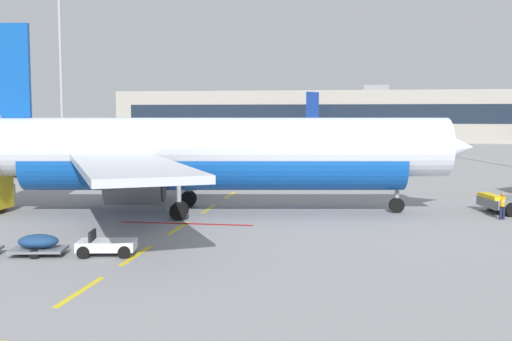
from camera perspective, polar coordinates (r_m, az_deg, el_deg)
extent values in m
plane|color=gray|center=(55.02, 21.81, -1.92)|extent=(400.00, 400.00, 0.00)
cube|color=yellow|center=(24.05, -15.68, -10.54)|extent=(0.24, 4.00, 0.01)
cube|color=yellow|center=(29.32, -10.84, -7.60)|extent=(0.24, 4.00, 0.01)
cube|color=yellow|center=(35.79, -7.04, -5.23)|extent=(0.24, 4.00, 0.01)
cube|color=yellow|center=(42.72, -4.33, -3.51)|extent=(0.24, 4.00, 0.01)
cube|color=yellow|center=(49.81, -2.37, -2.26)|extent=(0.24, 4.00, 0.01)
cube|color=yellow|center=(56.11, -1.06, -1.42)|extent=(0.24, 4.00, 0.01)
cube|color=yellow|center=(62.62, 0.01, -0.73)|extent=(0.24, 4.00, 0.01)
cube|color=yellow|center=(69.56, 0.93, -0.14)|extent=(0.24, 4.00, 0.01)
cube|color=yellow|center=(75.92, 1.62, 0.31)|extent=(0.24, 4.00, 0.01)
cube|color=yellow|center=(81.86, 2.16, 0.66)|extent=(0.24, 4.00, 0.01)
cube|color=yellow|center=(88.06, 2.65, 0.98)|extent=(0.24, 4.00, 0.01)
cube|color=yellow|center=(94.72, 3.11, 1.27)|extent=(0.24, 4.00, 0.01)
cube|color=yellow|center=(100.45, 3.45, 1.49)|extent=(0.24, 4.00, 0.01)
cube|color=#B21414|center=(37.18, -6.41, -4.83)|extent=(8.00, 0.40, 0.01)
cylinder|color=silver|center=(40.59, -3.82, 2.14)|extent=(30.32, 8.51, 3.80)
cylinder|color=#0F479E|center=(40.66, -3.81, 0.67)|extent=(24.74, 7.32, 3.50)
cone|color=silver|center=(42.34, 16.96, 2.05)|extent=(4.04, 4.23, 3.72)
cube|color=#192333|center=(42.02, 15.61, 2.97)|extent=(2.03, 3.07, 0.60)
cube|color=silver|center=(47.01, -21.76, 3.12)|extent=(4.17, 6.83, 0.24)
cube|color=#B7BCC6|center=(49.47, -7.77, 2.10)|extent=(7.74, 17.58, 0.36)
cube|color=#B7BCC6|center=(32.74, -11.77, 0.48)|extent=(12.30, 17.24, 0.36)
cylinder|color=#4C4F54|center=(46.63, -8.42, 0.12)|extent=(3.49, 2.58, 2.10)
cylinder|color=black|center=(46.42, -6.47, 0.12)|extent=(0.40, 1.78, 1.79)
cylinder|color=#4C4F54|center=(35.84, -10.99, -1.43)|extent=(3.49, 2.58, 2.10)
cylinder|color=black|center=(35.57, -8.46, -1.45)|extent=(0.40, 1.78, 1.79)
cylinder|color=gray|center=(41.73, 12.73, -1.30)|extent=(0.28, 0.28, 2.67)
cylinder|color=black|center=(41.90, 12.69, -3.11)|extent=(1.02, 0.43, 0.99)
cylinder|color=gray|center=(43.55, -6.20, -0.90)|extent=(0.28, 0.28, 2.61)
cylinder|color=black|center=(44.05, -6.14, -2.54)|extent=(1.14, 0.52, 1.10)
cylinder|color=black|center=(43.36, -6.24, -2.67)|extent=(1.14, 0.52, 1.10)
cylinder|color=gray|center=(38.41, -7.04, -1.72)|extent=(0.28, 0.28, 2.61)
cylinder|color=black|center=(38.93, -6.95, -3.57)|extent=(1.14, 0.52, 1.10)
cylinder|color=black|center=(38.25, -7.08, -3.73)|extent=(1.14, 0.52, 1.10)
cube|color=yellow|center=(43.37, 20.62, -2.21)|extent=(1.27, 2.61, 0.24)
cylinder|color=black|center=(42.52, 22.27, -3.31)|extent=(0.97, 0.60, 0.90)
cylinder|color=black|center=(45.01, 20.67, -2.81)|extent=(0.97, 0.60, 0.90)
cylinder|color=white|center=(109.59, 1.56, 3.75)|extent=(16.07, 24.21, 3.30)
cylinder|color=navy|center=(109.61, 1.56, 3.28)|extent=(13.38, 19.88, 3.04)
cone|color=white|center=(99.61, -3.07, 3.61)|extent=(4.33, 4.26, 3.23)
cone|color=white|center=(120.66, 5.57, 4.06)|extent=(4.26, 4.56, 2.80)
cube|color=#192333|center=(100.27, -2.72, 3.95)|extent=(2.84, 2.45, 0.52)
cube|color=navy|center=(119.39, 5.17, 5.89)|extent=(2.20, 3.45, 5.21)
cube|color=white|center=(118.36, 6.44, 4.15)|extent=(6.20, 5.21, 0.21)
cube|color=white|center=(121.48, 4.24, 4.19)|extent=(6.20, 5.21, 0.21)
cube|color=#B7BCC6|center=(108.08, 5.78, 3.49)|extent=(12.73, 13.95, 0.31)
cube|color=#B7BCC6|center=(116.91, -0.26, 3.64)|extent=(15.29, 6.93, 0.31)
cylinder|color=#4C4F54|center=(109.70, 4.68, 2.87)|extent=(2.98, 3.32, 1.82)
cylinder|color=black|center=(108.56, 4.26, 2.85)|extent=(1.39, 0.87, 1.55)
cylinder|color=#4C4F54|center=(115.41, 0.78, 3.00)|extent=(2.98, 3.32, 1.82)
cylinder|color=black|center=(114.33, 0.35, 2.98)|extent=(1.39, 0.87, 1.55)
cylinder|color=gray|center=(101.72, -2.02, 2.43)|extent=(0.24, 0.24, 2.31)
cylinder|color=black|center=(101.78, -2.02, 1.78)|extent=(0.64, 0.86, 0.86)
cylinder|color=gray|center=(109.68, 3.05, 2.64)|extent=(0.24, 0.24, 2.27)
cylinder|color=black|center=(109.56, 3.17, 2.04)|extent=(0.75, 0.98, 0.96)
cylinder|color=black|center=(109.92, 2.92, 2.06)|extent=(0.75, 0.98, 0.96)
cylinder|color=gray|center=(112.42, 1.20, 2.71)|extent=(0.24, 0.24, 2.27)
cylinder|color=black|center=(112.28, 1.32, 2.13)|extent=(0.75, 0.98, 0.96)
cylinder|color=black|center=(112.66, 1.07, 2.14)|extent=(0.75, 0.98, 0.96)
cone|color=white|center=(119.56, -17.90, 3.65)|extent=(4.20, 4.29, 3.28)
cube|color=#192333|center=(119.57, -18.35, 3.92)|extent=(2.36, 2.87, 0.53)
cylinder|color=gray|center=(119.72, -19.20, 2.57)|extent=(0.25, 0.25, 2.34)
cylinder|color=black|center=(119.78, -19.18, 2.01)|extent=(0.89, 0.60, 0.87)
cube|color=black|center=(68.84, -21.10, 0.08)|extent=(7.32, 3.61, 0.60)
cube|color=maroon|center=(68.41, -20.37, 1.20)|extent=(5.11, 3.21, 2.10)
cylinder|color=black|center=(67.00, -19.64, -0.23)|extent=(0.99, 0.45, 0.96)
cylinder|color=black|center=(69.27, -19.02, -0.05)|extent=(0.99, 0.45, 0.96)
cube|color=silver|center=(29.58, -13.43, -6.63)|extent=(2.82, 1.86, 0.44)
cube|color=black|center=(29.64, -14.69, -5.85)|extent=(0.33, 1.12, 0.56)
cylinder|color=black|center=(30.12, -11.45, -6.73)|extent=(0.58, 0.28, 0.56)
cylinder|color=black|center=(28.77, -11.92, -7.30)|extent=(0.58, 0.28, 0.56)
cylinder|color=black|center=(30.48, -14.85, -6.66)|extent=(0.58, 0.28, 0.56)
cylinder|color=black|center=(29.15, -15.47, -7.22)|extent=(0.58, 0.28, 0.56)
cube|color=slate|center=(30.39, -19.20, -6.81)|extent=(2.64, 1.92, 0.12)
ellipsoid|color=navy|center=(30.32, -19.22, -6.11)|extent=(2.02, 1.52, 0.64)
cylinder|color=black|center=(31.03, -18.82, -6.67)|extent=(0.46, 0.22, 0.44)
cylinder|color=black|center=(29.78, -19.59, -7.19)|extent=(0.46, 0.22, 0.44)
cylinder|color=#191E38|center=(41.10, 21.40, -3.62)|extent=(0.16, 0.16, 0.82)
cylinder|color=#191E38|center=(41.27, 21.62, -3.60)|extent=(0.16, 0.16, 0.82)
cube|color=orange|center=(41.09, 21.54, -2.62)|extent=(0.32, 0.52, 0.61)
cube|color=silver|center=(41.08, 21.54, -2.58)|extent=(0.34, 0.53, 0.06)
sphere|color=#8C664C|center=(41.03, 21.56, -2.04)|extent=(0.22, 0.22, 0.22)
cylinder|color=orange|center=(40.80, 21.48, -2.63)|extent=(0.09, 0.09, 0.55)
cylinder|color=orange|center=(41.37, 21.60, -2.53)|extent=(0.09, 0.09, 0.55)
cube|color=#B7BCC6|center=(46.27, -22.30, -2.22)|extent=(1.85, 1.82, 1.60)
cube|color=silver|center=(46.27, -22.30, -2.22)|extent=(1.60, 0.33, 1.36)
cylinder|color=slate|center=(87.65, -17.15, 0.92)|extent=(0.70, 0.70, 0.60)
cylinder|color=#9EA0A5|center=(87.75, -17.39, 9.86)|extent=(0.36, 0.36, 27.93)
cube|color=#9E998E|center=(155.88, 5.63, 4.94)|extent=(93.78, 27.41, 11.77)
cube|color=#192333|center=(142.14, 5.29, 5.16)|extent=(86.28, 0.12, 4.24)
cube|color=gray|center=(155.78, 10.86, 7.34)|extent=(6.00, 5.00, 1.60)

